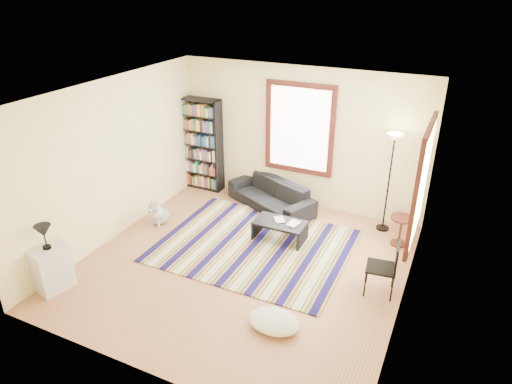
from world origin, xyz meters
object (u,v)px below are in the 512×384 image
at_px(floor_cushion, 274,321).
at_px(white_cabinet, 52,268).
at_px(sofa, 271,195).
at_px(side_table, 400,231).
at_px(coffee_table, 280,231).
at_px(floor_lamp, 389,183).
at_px(dog, 160,211).
at_px(folding_chair, 381,268).
at_px(bookshelf, 202,144).

bearing_deg(floor_cushion, white_cabinet, -169.35).
distance_m(sofa, side_table, 2.62).
xyz_separation_m(coffee_table, floor_lamp, (1.59, 1.18, 0.75)).
bearing_deg(coffee_table, white_cabinet, -133.04).
height_order(floor_lamp, side_table, floor_lamp).
xyz_separation_m(coffee_table, dog, (-2.29, -0.42, 0.07)).
distance_m(floor_lamp, side_table, 0.87).
relative_size(floor_cushion, side_table, 1.32).
bearing_deg(sofa, floor_lamp, 27.02).
height_order(sofa, floor_lamp, floor_lamp).
bearing_deg(side_table, folding_chair, -91.92).
distance_m(bookshelf, white_cabinet, 4.13).
distance_m(coffee_table, floor_lamp, 2.12).
distance_m(sofa, bookshelf, 1.91).
height_order(floor_lamp, white_cabinet, floor_lamp).
xyz_separation_m(side_table, dog, (-4.24, -1.17, -0.02)).
bearing_deg(floor_cushion, bookshelf, 132.73).
bearing_deg(sofa, white_cabinet, -92.10).
relative_size(side_table, white_cabinet, 0.77).
relative_size(coffee_table, side_table, 1.67).
bearing_deg(folding_chair, bookshelf, 147.19).
height_order(side_table, white_cabinet, white_cabinet).
height_order(floor_cushion, side_table, side_table).
xyz_separation_m(floor_lamp, side_table, (0.36, -0.43, -0.66)).
bearing_deg(dog, floor_cushion, -30.93).
xyz_separation_m(bookshelf, coffee_table, (2.39, -1.35, -0.82)).
height_order(folding_chair, dog, folding_chair).
distance_m(floor_cushion, dog, 3.52).
height_order(bookshelf, floor_lamp, bookshelf).
relative_size(floor_cushion, white_cabinet, 1.02).
xyz_separation_m(sofa, coffee_table, (0.64, -1.08, -0.10)).
bearing_deg(bookshelf, side_table, -7.84).
bearing_deg(side_table, floor_lamp, 130.16).
distance_m(bookshelf, floor_lamp, 3.99).
bearing_deg(coffee_table, dog, -169.66).
relative_size(floor_lamp, white_cabinet, 2.66).
bearing_deg(sofa, dog, -113.21).
bearing_deg(folding_chair, dog, 168.75).
xyz_separation_m(bookshelf, floor_lamp, (3.98, -0.17, -0.07)).
xyz_separation_m(bookshelf, folding_chair, (4.30, -2.09, -0.57)).
height_order(sofa, side_table, sofa).
distance_m(floor_cushion, folding_chair, 1.79).
bearing_deg(coffee_table, folding_chair, -21.18).
height_order(sofa, white_cabinet, white_cabinet).
height_order(white_cabinet, dog, white_cabinet).
relative_size(bookshelf, floor_cushion, 2.80).
bearing_deg(sofa, floor_cushion, -41.21).
bearing_deg(floor_cushion, sofa, 114.34).
relative_size(floor_lamp, side_table, 3.44).
height_order(floor_cushion, floor_lamp, floor_lamp).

